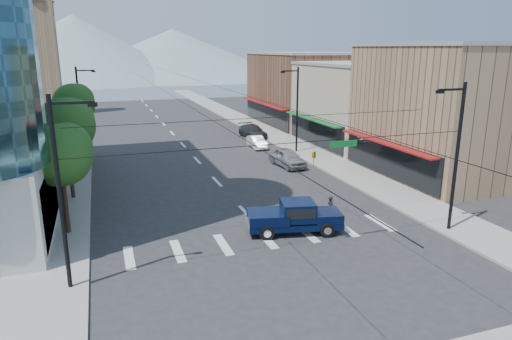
% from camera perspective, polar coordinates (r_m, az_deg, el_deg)
% --- Properties ---
extents(ground, '(160.00, 160.00, 0.00)m').
position_cam_1_polar(ground, '(25.89, 2.86, -9.77)').
color(ground, '#28282B').
rests_on(ground, ground).
extents(sidewalk_left, '(4.00, 120.00, 0.15)m').
position_cam_1_polar(sidewalk_left, '(62.80, -21.64, 4.05)').
color(sidewalk_left, gray).
rests_on(sidewalk_left, ground).
extents(sidewalk_right, '(4.00, 120.00, 0.15)m').
position_cam_1_polar(sidewalk_right, '(66.09, -0.35, 5.60)').
color(sidewalk_right, gray).
rests_on(sidewalk_right, ground).
extents(shop_near, '(12.00, 14.00, 11.00)m').
position_cam_1_polar(shop_near, '(43.26, 23.20, 6.69)').
color(shop_near, '#8C6B4C').
rests_on(shop_near, ground).
extents(shop_mid, '(12.00, 14.00, 9.00)m').
position_cam_1_polar(shop_mid, '(54.49, 13.25, 7.90)').
color(shop_mid, tan).
rests_on(shop_mid, ground).
extents(shop_far, '(12.00, 18.00, 10.00)m').
position_cam_1_polar(shop_far, '(68.44, 6.10, 10.00)').
color(shop_far, brown).
rests_on(shop_far, ground).
extents(clock_tower, '(4.80, 4.80, 20.40)m').
position_cam_1_polar(clock_tower, '(84.14, -24.95, 13.49)').
color(clock_tower, '#8C6B4C').
rests_on(clock_tower, ground).
extents(mountain_left, '(80.00, 80.00, 22.00)m').
position_cam_1_polar(mountain_left, '(171.90, -21.73, 14.00)').
color(mountain_left, gray).
rests_on(mountain_left, ground).
extents(mountain_right, '(90.00, 90.00, 18.00)m').
position_cam_1_polar(mountain_right, '(184.07, -10.30, 14.16)').
color(mountain_right, gray).
rests_on(mountain_right, ground).
extents(tree_near, '(3.65, 3.64, 6.71)m').
position_cam_1_polar(tree_near, '(28.58, -23.04, 1.98)').
color(tree_near, black).
rests_on(tree_near, ground).
extents(tree_midnear, '(4.09, 4.09, 7.52)m').
position_cam_1_polar(tree_midnear, '(35.35, -22.48, 5.32)').
color(tree_midnear, black).
rests_on(tree_midnear, ground).
extents(tree_midfar, '(3.65, 3.64, 6.71)m').
position_cam_1_polar(tree_midfar, '(42.35, -21.94, 5.97)').
color(tree_midfar, black).
rests_on(tree_midfar, ground).
extents(tree_far, '(4.09, 4.09, 7.52)m').
position_cam_1_polar(tree_far, '(49.22, -21.68, 7.82)').
color(tree_far, black).
rests_on(tree_far, ground).
extents(signal_rig, '(21.80, 0.20, 9.00)m').
position_cam_1_polar(signal_rig, '(23.50, 4.34, -0.33)').
color(signal_rig, black).
rests_on(signal_rig, ground).
extents(lamp_pole_nw, '(2.00, 0.25, 9.00)m').
position_cam_1_polar(lamp_pole_nw, '(52.16, -21.06, 7.50)').
color(lamp_pole_nw, black).
rests_on(lamp_pole_nw, ground).
extents(lamp_pole_ne, '(2.00, 0.25, 9.00)m').
position_cam_1_polar(lamp_pole_ne, '(48.30, 5.03, 7.91)').
color(lamp_pole_ne, black).
rests_on(lamp_pole_ne, ground).
extents(pickup_truck, '(6.05, 3.21, 1.95)m').
position_cam_1_polar(pickup_truck, '(27.76, 4.76, -5.78)').
color(pickup_truck, black).
rests_on(pickup_truck, ground).
extents(pedestrian, '(0.47, 0.62, 1.55)m').
position_cam_1_polar(pedestrian, '(30.21, 9.32, -4.67)').
color(pedestrian, black).
rests_on(pedestrian, ground).
extents(parked_car_near, '(2.46, 5.10, 1.68)m').
position_cam_1_polar(parked_car_near, '(43.19, 3.94, 1.56)').
color(parked_car_near, '#9A9B9F').
rests_on(parked_car_near, ground).
extents(parked_car_mid, '(1.46, 4.04, 1.32)m').
position_cam_1_polar(parked_car_mid, '(51.25, 0.11, 3.52)').
color(parked_car_mid, white).
rests_on(parked_car_mid, ground).
extents(parked_car_far, '(2.58, 5.63, 1.60)m').
position_cam_1_polar(parked_car_far, '(57.19, -0.42, 4.86)').
color(parked_car_far, '#2C2D2F').
rests_on(parked_car_far, ground).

